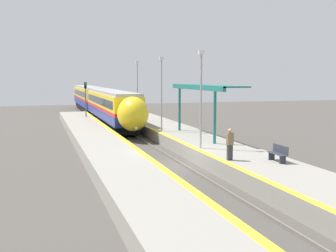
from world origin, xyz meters
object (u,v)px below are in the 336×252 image
at_px(platform_bench, 278,153).
at_px(lamppost_far, 137,87).
at_px(person_waiting, 230,144).
at_px(railway_signal, 86,99).
at_px(train, 99,101).
at_px(lamppost_mid, 161,90).
at_px(lamppost_near, 201,94).

height_order(platform_bench, lamppost_far, lamppost_far).
relative_size(person_waiting, railway_signal, 0.36).
bearing_deg(train, lamppost_mid, -84.37).
bearing_deg(person_waiting, train, 93.70).
xyz_separation_m(railway_signal, lamppost_mid, (4.63, -15.15, 1.47)).
bearing_deg(lamppost_far, platform_bench, -84.01).
bearing_deg(train, platform_bench, -82.77).
distance_m(person_waiting, lamppost_far, 22.06).
height_order(person_waiting, lamppost_mid, lamppost_mid).
relative_size(platform_bench, railway_signal, 0.30).
height_order(railway_signal, lamppost_far, lamppost_far).
xyz_separation_m(railway_signal, lamppost_near, (4.63, -24.06, 1.47)).
xyz_separation_m(platform_bench, person_waiting, (-2.33, 1.14, 0.44)).
relative_size(train, railway_signal, 9.28).
relative_size(train, lamppost_mid, 7.27).
xyz_separation_m(train, lamppost_near, (2.17, -30.97, 2.13)).
bearing_deg(lamppost_mid, person_waiting, -89.60).
xyz_separation_m(person_waiting, lamppost_mid, (-0.09, 13.01, 2.58)).
height_order(train, lamppost_far, lamppost_far).
xyz_separation_m(train, railway_signal, (-2.46, -6.91, 0.66)).
xyz_separation_m(train, person_waiting, (2.27, -35.06, -0.44)).
relative_size(railway_signal, lamppost_near, 0.78).
bearing_deg(lamppost_near, platform_bench, -65.22).
bearing_deg(train, lamppost_near, -85.98).
bearing_deg(lamppost_far, lamppost_near, -90.00).
bearing_deg(lamppost_near, lamppost_mid, 90.00).
bearing_deg(railway_signal, lamppost_near, -79.10).
bearing_deg(person_waiting, railway_signal, 99.53).
xyz_separation_m(train, lamppost_far, (2.17, -13.15, 2.13)).
distance_m(lamppost_near, lamppost_far, 17.82).
bearing_deg(lamppost_near, person_waiting, -88.73).
xyz_separation_m(platform_bench, lamppost_near, (-2.42, 5.24, 3.02)).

